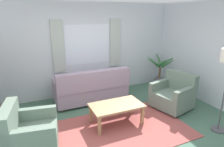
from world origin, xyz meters
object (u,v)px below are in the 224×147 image
object	(u,v)px
potted_plant	(160,72)
armchair_left	(29,133)
couch	(92,89)
armchair_right	(173,94)
coffee_table	(116,107)

from	to	relation	value
potted_plant	armchair_left	bearing A→B (deg)	-157.40
armchair_left	potted_plant	distance (m)	4.29
couch	armchair_right	xyz separation A→B (m)	(1.74, -1.19, -0.01)
couch	coffee_table	size ratio (longest dim) A/B	1.73
armchair_right	coffee_table	size ratio (longest dim) A/B	0.92
couch	armchair_right	world-z (taller)	couch
armchair_left	potted_plant	bearing A→B (deg)	-58.11
coffee_table	potted_plant	distance (m)	2.63
coffee_table	armchair_right	bearing A→B (deg)	3.07
armchair_left	couch	bearing A→B (deg)	-38.00
couch	armchair_left	xyz separation A→B (m)	(-1.62, -1.49, -0.01)
armchair_left	armchair_right	bearing A→B (deg)	-75.49
armchair_right	potted_plant	world-z (taller)	potted_plant
armchair_left	coffee_table	xyz separation A→B (m)	(1.75, 0.22, 0.03)
couch	coffee_table	xyz separation A→B (m)	(0.13, -1.27, 0.01)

